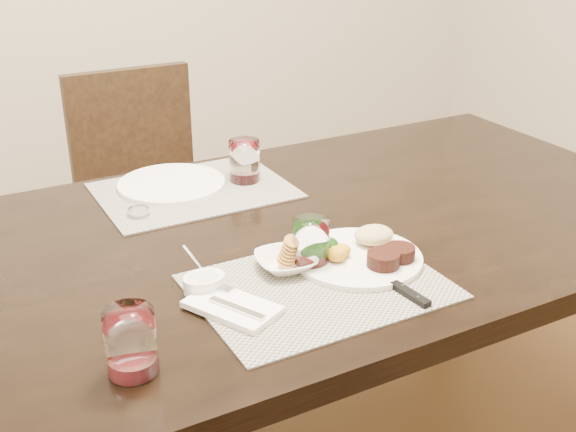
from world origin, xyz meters
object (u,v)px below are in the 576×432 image
dinner_plate (364,253)px  steak_knife (402,288)px  cracker_bowl (286,261)px  far_plate (172,184)px  wine_glass_near (311,246)px  chair_far (146,192)px

dinner_plate → steak_knife: bearing=-72.4°
dinner_plate → cracker_bowl: 0.16m
dinner_plate → far_plate: 0.59m
cracker_bowl → wine_glass_near: size_ratio=1.36×
chair_far → steak_knife: bearing=-85.8°
cracker_bowl → dinner_plate: bearing=-15.3°
chair_far → dinner_plate: bearing=-85.0°
dinner_plate → steak_knife: dinner_plate is taller
steak_knife → cracker_bowl: bearing=123.9°
dinner_plate → wine_glass_near: wine_glass_near is taller
dinner_plate → chair_far: bearing=115.7°
far_plate → chair_far: bearing=80.0°
steak_knife → dinner_plate: bearing=81.3°
wine_glass_near → far_plate: 0.54m
steak_knife → cracker_bowl: size_ratio=1.64×
steak_knife → far_plate: same height
chair_far → cracker_bowl: bearing=-92.9°
cracker_bowl → wine_glass_near: 0.06m
chair_far → far_plate: size_ratio=3.37×
dinner_plate → steak_knife: (-0.01, -0.14, -0.01)m
cracker_bowl → far_plate: 0.52m
dinner_plate → cracker_bowl: bearing=-174.6°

